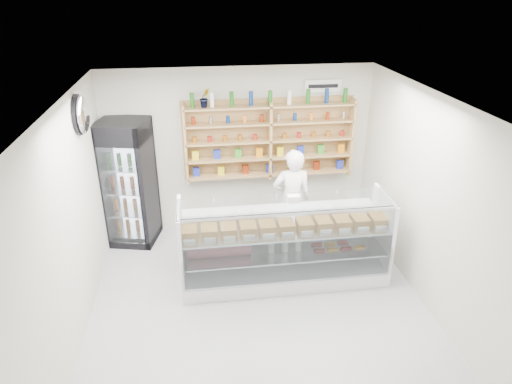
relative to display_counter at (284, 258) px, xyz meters
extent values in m
plane|color=#9FA0A4|center=(-0.44, -0.67, -0.36)|extent=(5.00, 5.00, 0.00)
plane|color=white|center=(-0.44, -0.67, 2.44)|extent=(5.00, 5.00, 0.00)
plane|color=beige|center=(-0.44, 1.83, 1.04)|extent=(4.50, 0.00, 4.50)
plane|color=beige|center=(-0.44, -3.17, 1.04)|extent=(4.50, 0.00, 4.50)
plane|color=beige|center=(-2.69, -0.67, 1.04)|extent=(0.00, 5.00, 5.00)
plane|color=beige|center=(1.81, -0.67, 1.04)|extent=(0.00, 5.00, 5.00)
cube|color=white|center=(0.00, -0.01, -0.23)|extent=(2.96, 0.84, 0.25)
cube|color=white|center=(0.00, 0.38, 0.20)|extent=(2.96, 0.05, 0.62)
cube|color=silver|center=(0.00, -0.01, 0.15)|extent=(2.84, 0.74, 0.02)
cube|color=silver|center=(0.00, -0.01, 0.51)|extent=(2.90, 0.77, 0.02)
cube|color=silver|center=(0.00, -0.42, 0.41)|extent=(2.90, 0.12, 1.03)
cube|color=silver|center=(0.00, -0.06, 0.93)|extent=(2.90, 0.59, 0.01)
imported|color=white|center=(0.29, 0.89, 0.49)|extent=(0.63, 0.42, 1.69)
cube|color=black|center=(-2.29, 1.47, 0.69)|extent=(0.90, 0.88, 2.08)
cube|color=#2D0433|center=(-2.21, 1.14, 1.57)|extent=(0.72, 0.20, 0.29)
cube|color=silver|center=(-2.21, 1.12, 0.59)|extent=(0.61, 0.16, 1.64)
cube|color=#A98C50|center=(-1.34, 1.67, 1.23)|extent=(0.04, 0.28, 1.33)
cube|color=#A98C50|center=(0.06, 1.67, 1.23)|extent=(0.04, 0.28, 1.33)
cube|color=#A98C50|center=(1.46, 1.67, 1.23)|extent=(0.04, 0.28, 1.33)
cube|color=#A98C50|center=(0.06, 1.67, 0.64)|extent=(2.80, 0.28, 0.03)
cube|color=#A98C50|center=(0.06, 1.67, 0.94)|extent=(2.80, 0.28, 0.03)
cube|color=#A98C50|center=(0.06, 1.67, 1.24)|extent=(2.80, 0.28, 0.03)
cube|color=#A98C50|center=(0.06, 1.67, 1.54)|extent=(2.80, 0.28, 0.03)
cube|color=#A98C50|center=(0.06, 1.67, 1.82)|extent=(2.80, 0.28, 0.03)
imported|color=#1E6626|center=(-0.99, 1.67, 1.99)|extent=(0.21, 0.19, 0.31)
ellipsoid|color=silver|center=(-2.61, 0.53, 2.09)|extent=(0.15, 0.50, 0.50)
cube|color=white|center=(0.96, 1.80, 2.09)|extent=(0.62, 0.03, 0.20)
camera|label=1|loc=(-1.17, -5.52, 3.69)|focal=32.00mm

